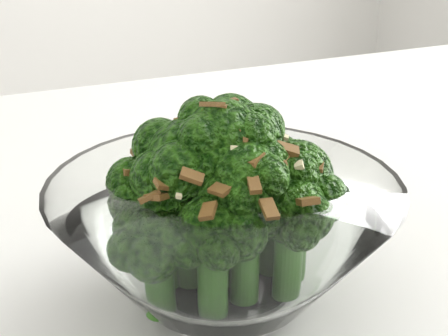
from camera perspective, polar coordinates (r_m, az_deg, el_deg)
table at (r=0.59m, az=1.66°, el=-9.35°), size 1.29×0.93×0.75m
broccoli_dish at (r=0.42m, az=0.20°, el=-4.68°), size 0.22×0.22×0.14m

